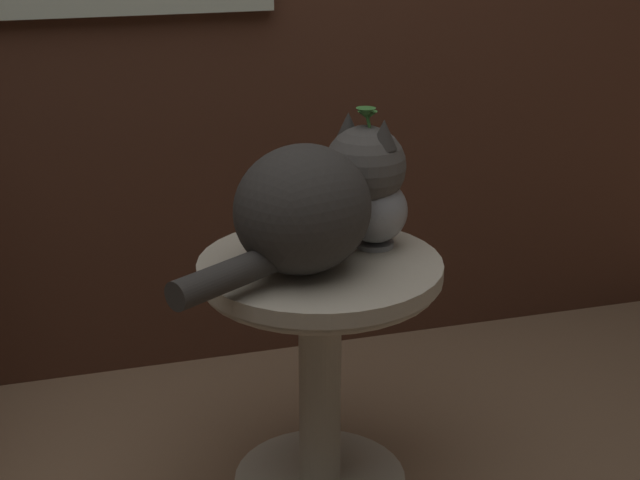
% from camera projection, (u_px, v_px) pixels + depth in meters
% --- Properties ---
extents(wicker_side_table, '(0.54, 0.54, 0.59)m').
position_uv_depth(wicker_side_table, '(320.00, 335.00, 2.17)').
color(wicker_side_table, '#B2A893').
rests_on(wicker_side_table, ground_plane).
extents(cat, '(0.58, 0.42, 0.30)m').
position_uv_depth(cat, '(315.00, 201.00, 2.04)').
color(cat, '#33302D').
rests_on(cat, wicker_side_table).
extents(pewter_vase_with_ivy, '(0.15, 0.15, 0.32)m').
position_uv_depth(pewter_vase_with_ivy, '(375.00, 203.00, 2.16)').
color(pewter_vase_with_ivy, gray).
rests_on(pewter_vase_with_ivy, wicker_side_table).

